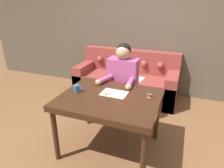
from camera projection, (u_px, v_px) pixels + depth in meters
name	position (u px, v px, depth m)	size (l,w,h in m)	color
ground_plane	(121.00, 148.00, 2.60)	(16.00, 16.00, 0.00)	brown
wall_back	(155.00, 28.00, 3.77)	(8.00, 0.06, 2.60)	brown
dining_table	(110.00, 102.00, 2.36)	(1.15, 0.93, 0.74)	#381E11
couch	(127.00, 80.00, 3.94)	(1.94, 0.80, 0.88)	brown
person	(123.00, 84.00, 2.94)	(0.50, 0.57, 1.24)	#33281E
pattern_paper_main	(114.00, 93.00, 2.40)	(0.31, 0.23, 0.00)	beige
scissors	(109.00, 94.00, 2.39)	(0.22, 0.15, 0.01)	silver
mug	(77.00, 89.00, 2.43)	(0.11, 0.08, 0.09)	#335B84
thread_spool	(150.00, 96.00, 2.30)	(0.04, 0.04, 0.05)	red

